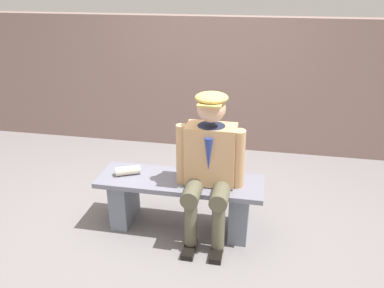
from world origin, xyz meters
The scene contains 5 objects.
ground_plane centered at (0.00, 0.00, 0.00)m, with size 30.00×30.00×0.00m, color slate.
bench centered at (0.00, 0.00, 0.31)m, with size 1.47×0.46×0.50m.
seated_man centered at (-0.27, 0.07, 0.73)m, with size 0.59×0.59×1.31m.
rolled_magazine centered at (0.48, 0.00, 0.54)m, with size 0.08×0.08×0.22m, color beige.
stadium_wall centered at (0.00, -2.00, 0.86)m, with size 12.00×0.24×1.71m, color gray.
Camera 1 is at (-0.69, 2.98, 2.15)m, focal length 36.56 mm.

